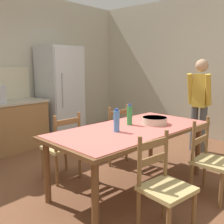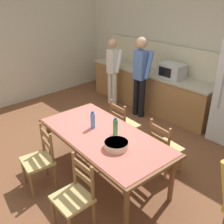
# 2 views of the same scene
# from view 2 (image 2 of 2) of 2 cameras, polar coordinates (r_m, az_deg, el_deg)

# --- Properties ---
(ground_plane) EXTENTS (8.32, 8.32, 0.00)m
(ground_plane) POSITION_cam_2_polar(r_m,az_deg,el_deg) (4.55, -2.04, -10.05)
(ground_plane) COLOR brown
(wall_back) EXTENTS (6.52, 0.12, 2.90)m
(wall_back) POSITION_cam_2_polar(r_m,az_deg,el_deg) (5.91, 17.94, 12.82)
(wall_back) COLOR beige
(wall_back) RESTS_ON ground
(wall_left) EXTENTS (0.12, 5.20, 2.90)m
(wall_left) POSITION_cam_2_polar(r_m,az_deg,el_deg) (6.62, -21.88, 13.55)
(wall_left) COLOR beige
(wall_left) RESTS_ON ground
(kitchen_counter) EXTENTS (3.22, 0.66, 0.88)m
(kitchen_counter) POSITION_cam_2_polar(r_m,az_deg,el_deg) (6.30, 8.10, 4.98)
(kitchen_counter) COLOR #9E7042
(kitchen_counter) RESTS_ON ground
(counter_splashback) EXTENTS (3.18, 0.03, 0.60)m
(counter_splashback) POSITION_cam_2_polar(r_m,az_deg,el_deg) (6.31, 10.36, 11.90)
(counter_splashback) COLOR beige
(counter_splashback) RESTS_ON kitchen_counter
(microwave) EXTENTS (0.50, 0.39, 0.30)m
(microwave) POSITION_cam_2_polar(r_m,az_deg,el_deg) (5.76, 12.95, 8.76)
(microwave) COLOR #B2B7BC
(microwave) RESTS_ON kitchen_counter
(dining_table) EXTENTS (2.15, 1.15, 0.77)m
(dining_table) POSITION_cam_2_polar(r_m,az_deg,el_deg) (3.76, -1.79, -5.90)
(dining_table) COLOR brown
(dining_table) RESTS_ON ground
(bottle_near_centre) EXTENTS (0.07, 0.07, 0.27)m
(bottle_near_centre) POSITION_cam_2_polar(r_m,az_deg,el_deg) (3.84, -4.20, -1.80)
(bottle_near_centre) COLOR #4C8ED6
(bottle_near_centre) RESTS_ON dining_table
(bottle_off_centre) EXTENTS (0.07, 0.07, 0.27)m
(bottle_off_centre) POSITION_cam_2_polar(r_m,az_deg,el_deg) (3.65, 0.73, -3.29)
(bottle_off_centre) COLOR green
(bottle_off_centre) RESTS_ON dining_table
(serving_bowl) EXTENTS (0.32, 0.32, 0.09)m
(serving_bowl) POSITION_cam_2_polar(r_m,az_deg,el_deg) (3.41, 0.94, -7.09)
(serving_bowl) COLOR beige
(serving_bowl) RESTS_ON dining_table
(chair_side_near_right) EXTENTS (0.43, 0.41, 0.91)m
(chair_side_near_right) POSITION_cam_2_polar(r_m,az_deg,el_deg) (3.26, -8.11, -17.75)
(chair_side_near_right) COLOR olive
(chair_side_near_right) RESTS_ON ground
(chair_side_near_left) EXTENTS (0.48, 0.46, 0.91)m
(chair_side_near_left) POSITION_cam_2_polar(r_m,az_deg,el_deg) (3.91, -15.44, -9.93)
(chair_side_near_left) COLOR olive
(chair_side_near_left) RESTS_ON ground
(chair_side_far_left) EXTENTS (0.46, 0.44, 0.91)m
(chair_side_far_left) POSITION_cam_2_polar(r_m,az_deg,el_deg) (4.63, 2.51, -2.86)
(chair_side_far_left) COLOR olive
(chair_side_far_left) RESTS_ON ground
(chair_side_far_right) EXTENTS (0.46, 0.44, 0.91)m
(chair_side_far_right) POSITION_cam_2_polar(r_m,az_deg,el_deg) (4.09, 11.31, -7.73)
(chair_side_far_right) COLOR olive
(chair_side_far_right) RESTS_ON ground
(person_at_sink) EXTENTS (0.40, 0.28, 1.59)m
(person_at_sink) POSITION_cam_2_polar(r_m,az_deg,el_deg) (6.24, 0.14, 9.44)
(person_at_sink) COLOR silver
(person_at_sink) RESTS_ON ground
(person_at_counter) EXTENTS (0.44, 0.30, 1.74)m
(person_at_counter) POSITION_cam_2_polar(r_m,az_deg,el_deg) (5.63, 6.20, 8.29)
(person_at_counter) COLOR black
(person_at_counter) RESTS_ON ground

